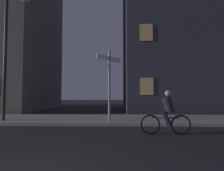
# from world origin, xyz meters

# --- Properties ---
(sidewalk_kerb) EXTENTS (40.00, 3.42, 0.14)m
(sidewalk_kerb) POSITION_xyz_m (0.00, 7.21, 0.07)
(sidewalk_kerb) COLOR gray
(sidewalk_kerb) RESTS_ON ground_plane
(signpost) EXTENTS (1.17, 1.65, 3.46)m
(signpost) POSITION_xyz_m (1.13, 6.13, 2.23)
(signpost) COLOR gray
(signpost) RESTS_ON sidewalk_kerb
(street_lamp) EXTENTS (1.32, 0.28, 6.49)m
(street_lamp) POSITION_xyz_m (-4.11, 6.26, 3.91)
(street_lamp) COLOR #2D2D30
(street_lamp) RESTS_ON sidewalk_kerb
(cyclist) EXTENTS (1.82, 0.34, 1.61)m
(cyclist) POSITION_xyz_m (3.32, 3.94, 0.75)
(cyclist) COLOR black
(cyclist) RESTS_ON ground_plane
(building_right_block) EXTENTS (13.82, 7.05, 18.28)m
(building_right_block) POSITION_xyz_m (9.14, 13.23, 9.14)
(building_right_block) COLOR #383842
(building_right_block) RESTS_ON ground_plane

